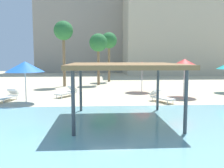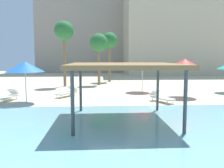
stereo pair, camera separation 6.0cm
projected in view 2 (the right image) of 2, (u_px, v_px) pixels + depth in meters
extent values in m
plane|color=beige|center=(112.00, 112.00, 12.87)|extent=(80.00, 80.00, 0.00)
cube|color=#7AB7C1|center=(121.00, 149.00, 7.66)|extent=(44.00, 13.50, 0.04)
cylinder|color=#42474C|center=(81.00, 89.00, 12.95)|extent=(0.14, 0.14, 2.46)
cylinder|color=#42474C|center=(158.00, 88.00, 13.20)|extent=(0.14, 0.14, 2.46)
cylinder|color=#42474C|center=(73.00, 104.00, 8.80)|extent=(0.14, 0.14, 2.46)
cylinder|color=#42474C|center=(185.00, 103.00, 9.04)|extent=(0.14, 0.14, 2.46)
cube|color=olive|center=(124.00, 66.00, 10.85)|extent=(4.88, 4.88, 0.18)
cylinder|color=silver|center=(184.00, 82.00, 17.99)|extent=(0.06, 0.06, 2.20)
cone|color=red|center=(185.00, 63.00, 17.83)|extent=(2.21, 2.21, 0.61)
cylinder|color=silver|center=(142.00, 80.00, 20.55)|extent=(0.06, 0.06, 1.96)
cone|color=red|center=(142.00, 65.00, 20.42)|extent=(2.04, 2.04, 0.56)
cylinder|color=silver|center=(26.00, 87.00, 15.57)|extent=(0.06, 0.06, 1.99)
cone|color=blue|center=(25.00, 67.00, 15.42)|extent=(2.43, 2.43, 0.67)
cylinder|color=white|center=(62.00, 97.00, 17.25)|extent=(0.05, 0.05, 0.22)
cylinder|color=white|center=(57.00, 96.00, 17.50)|extent=(0.05, 0.05, 0.22)
cylinder|color=white|center=(75.00, 94.00, 18.47)|extent=(0.05, 0.05, 0.22)
cylinder|color=white|center=(70.00, 94.00, 18.72)|extent=(0.05, 0.05, 0.22)
cube|color=white|center=(66.00, 93.00, 17.97)|extent=(1.52, 1.82, 0.10)
cube|color=white|center=(73.00, 88.00, 18.57)|extent=(0.78, 0.76, 0.40)
cylinder|color=white|center=(4.00, 102.00, 15.42)|extent=(0.05, 0.05, 0.22)
cylinder|color=white|center=(17.00, 98.00, 16.83)|extent=(0.05, 0.05, 0.22)
cylinder|color=white|center=(10.00, 98.00, 16.91)|extent=(0.05, 0.05, 0.22)
cube|color=white|center=(7.00, 97.00, 16.15)|extent=(1.00, 1.89, 0.10)
cube|color=white|center=(13.00, 92.00, 16.85)|extent=(0.70, 0.63, 0.40)
cylinder|color=white|center=(173.00, 102.00, 15.30)|extent=(0.05, 0.05, 0.22)
cylinder|color=white|center=(167.00, 103.00, 15.05)|extent=(0.05, 0.05, 0.22)
cylinder|color=white|center=(158.00, 99.00, 16.53)|extent=(0.05, 0.05, 0.22)
cylinder|color=white|center=(152.00, 99.00, 16.28)|extent=(0.05, 0.05, 0.22)
cube|color=white|center=(162.00, 98.00, 15.77)|extent=(1.36, 1.87, 0.10)
cube|color=white|center=(155.00, 93.00, 16.38)|extent=(0.77, 0.73, 0.40)
cylinder|color=brown|center=(110.00, 63.00, 29.09)|extent=(0.28, 0.28, 4.57)
sphere|color=#286B33|center=(109.00, 40.00, 28.80)|extent=(1.90, 1.90, 1.90)
cylinder|color=brown|center=(64.00, 61.00, 24.21)|extent=(0.28, 0.28, 5.20)
sphere|color=#286B33|center=(64.00, 31.00, 23.89)|extent=(1.90, 1.90, 1.90)
cylinder|color=brown|center=(99.00, 66.00, 25.66)|extent=(0.28, 0.28, 4.11)
sphere|color=#286B33|center=(99.00, 43.00, 25.39)|extent=(1.90, 1.90, 1.90)
cube|color=#9E9384|center=(95.00, 20.00, 49.29)|extent=(22.40, 9.81, 20.77)
cube|color=beige|center=(186.00, 30.00, 42.66)|extent=(21.44, 10.82, 15.31)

